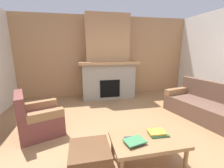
{
  "coord_description": "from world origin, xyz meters",
  "views": [
    {
      "loc": [
        -0.9,
        -2.37,
        1.64
      ],
      "look_at": [
        -0.25,
        0.72,
        0.89
      ],
      "focal_mm": 24.35,
      "sensor_mm": 36.0,
      "label": 1
    }
  ],
  "objects_px": {
    "armchair": "(38,119)",
    "ottoman": "(90,161)",
    "fireplace": "(108,63)",
    "couch": "(207,107)",
    "coffee_table": "(148,142)"
  },
  "relations": [
    {
      "from": "armchair",
      "to": "ottoman",
      "type": "relative_size",
      "value": 1.87
    },
    {
      "from": "fireplace",
      "to": "couch",
      "type": "height_order",
      "value": "fireplace"
    },
    {
      "from": "couch",
      "to": "armchair",
      "type": "distance_m",
      "value": 3.75
    },
    {
      "from": "armchair",
      "to": "ottoman",
      "type": "bearing_deg",
      "value": -53.14
    },
    {
      "from": "coffee_table",
      "to": "ottoman",
      "type": "bearing_deg",
      "value": 179.83
    },
    {
      "from": "coffee_table",
      "to": "couch",
      "type": "bearing_deg",
      "value": 28.93
    },
    {
      "from": "fireplace",
      "to": "coffee_table",
      "type": "distance_m",
      "value": 3.37
    },
    {
      "from": "couch",
      "to": "coffee_table",
      "type": "xyz_separation_m",
      "value": [
        -2.03,
        -1.12,
        0.09
      ]
    },
    {
      "from": "ottoman",
      "to": "couch",
      "type": "bearing_deg",
      "value": 21.59
    },
    {
      "from": "fireplace",
      "to": "couch",
      "type": "xyz_separation_m",
      "value": [
        1.99,
        -2.15,
        -0.88
      ]
    },
    {
      "from": "fireplace",
      "to": "armchair",
      "type": "bearing_deg",
      "value": -130.73
    },
    {
      "from": "fireplace",
      "to": "armchair",
      "type": "distance_m",
      "value": 2.83
    },
    {
      "from": "fireplace",
      "to": "ottoman",
      "type": "bearing_deg",
      "value": -104.32
    },
    {
      "from": "ottoman",
      "to": "coffee_table",
      "type": "bearing_deg",
      "value": -0.17
    },
    {
      "from": "fireplace",
      "to": "coffee_table",
      "type": "xyz_separation_m",
      "value": [
        -0.04,
        -3.27,
        -0.79
      ]
    }
  ]
}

